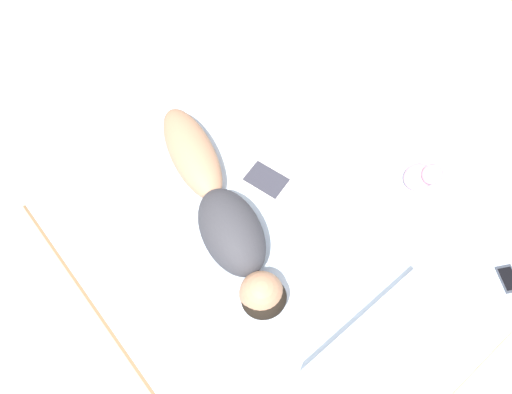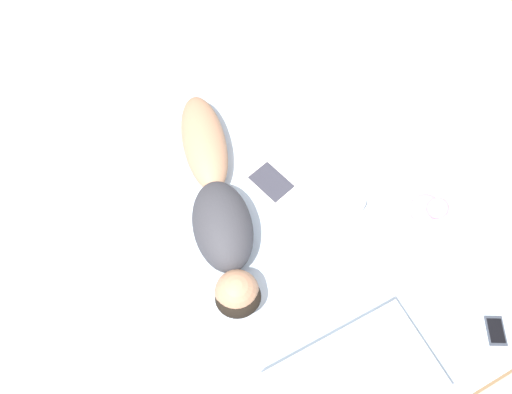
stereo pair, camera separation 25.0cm
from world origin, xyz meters
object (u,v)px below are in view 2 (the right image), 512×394
person (218,207)px  open_magazine (285,170)px  coffee_mug (356,206)px  cell_phone (496,331)px

person → open_magazine: 0.44m
open_magazine → coffee_mug: coffee_mug is taller
cell_phone → person: bearing=-23.6°
open_magazine → person: bearing=-5.3°
open_magazine → cell_phone: size_ratio=3.23×
person → coffee_mug: person is taller
coffee_mug → cell_phone: 0.84m
coffee_mug → cell_phone: (-0.23, 0.81, -0.04)m
person → cell_phone: 1.39m
cell_phone → coffee_mug: bearing=-45.7°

